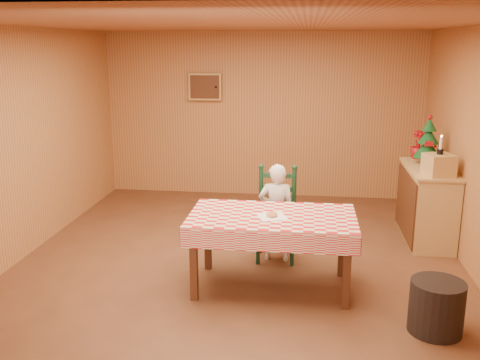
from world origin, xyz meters
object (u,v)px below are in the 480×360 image
(dining_table, at_px, (272,223))
(storage_bin, at_px, (436,307))
(seated_child, at_px, (276,212))
(christmas_tree, at_px, (428,142))
(crate, at_px, (439,165))
(ladder_chair, at_px, (277,216))
(shelf_unit, at_px, (426,204))

(dining_table, distance_m, storage_bin, 1.68)
(seated_child, height_order, christmas_tree, christmas_tree)
(crate, distance_m, storage_bin, 2.12)
(ladder_chair, xyz_separation_m, christmas_tree, (1.84, 1.09, 0.71))
(seated_child, relative_size, christmas_tree, 1.81)
(shelf_unit, height_order, christmas_tree, christmas_tree)
(dining_table, xyz_separation_m, shelf_unit, (1.83, 1.62, -0.22))
(shelf_unit, bearing_deg, storage_bin, -99.04)
(dining_table, relative_size, christmas_tree, 2.67)
(seated_child, xyz_separation_m, christmas_tree, (1.84, 1.14, 0.65))
(shelf_unit, height_order, storage_bin, shelf_unit)
(shelf_unit, bearing_deg, ladder_chair, -155.43)
(ladder_chair, xyz_separation_m, seated_child, (-0.00, -0.06, 0.06))
(dining_table, distance_m, christmas_tree, 2.67)
(shelf_unit, bearing_deg, dining_table, -138.41)
(christmas_tree, height_order, storage_bin, christmas_tree)
(dining_table, height_order, shelf_unit, shelf_unit)
(seated_child, height_order, storage_bin, seated_child)
(dining_table, bearing_deg, storage_bin, -25.50)
(shelf_unit, relative_size, crate, 4.13)
(ladder_chair, relative_size, storage_bin, 2.35)
(dining_table, relative_size, seated_child, 1.47)
(dining_table, xyz_separation_m, ladder_chair, (0.00, 0.79, -0.18))
(dining_table, distance_m, ladder_chair, 0.81)
(crate, xyz_separation_m, christmas_tree, (-0.00, 0.65, 0.16))
(crate, bearing_deg, dining_table, -146.35)
(ladder_chair, height_order, christmas_tree, christmas_tree)
(crate, distance_m, christmas_tree, 0.67)
(ladder_chair, height_order, storage_bin, ladder_chair)
(crate, bearing_deg, ladder_chair, -166.65)
(christmas_tree, bearing_deg, dining_table, -134.45)
(storage_bin, bearing_deg, christmas_tree, 81.64)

